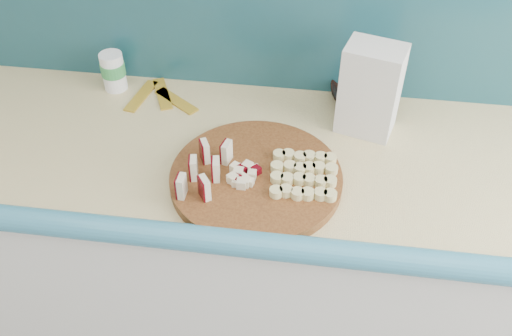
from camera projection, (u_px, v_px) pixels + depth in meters
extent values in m
cube|color=silver|center=(260.00, 266.00, 1.74)|extent=(2.20, 0.60, 0.88)
cube|color=#D3BA7B|center=(261.00, 155.00, 1.43)|extent=(2.20, 0.60, 0.03)
cube|color=teal|center=(242.00, 248.00, 1.21)|extent=(2.20, 0.06, 0.03)
cube|color=teal|center=(276.00, 4.00, 1.46)|extent=(2.20, 0.02, 0.50)
cylinder|color=#40200D|center=(256.00, 178.00, 1.33)|extent=(0.42, 0.42, 0.03)
cube|color=beige|center=(182.00, 186.00, 1.25)|extent=(0.02, 0.03, 0.06)
cube|color=#45040B|center=(178.00, 186.00, 1.25)|extent=(0.01, 0.03, 0.06)
cube|color=beige|center=(194.00, 168.00, 1.29)|extent=(0.02, 0.03, 0.06)
cube|color=#45040B|center=(190.00, 168.00, 1.29)|extent=(0.01, 0.03, 0.06)
cube|color=beige|center=(205.00, 151.00, 1.34)|extent=(0.02, 0.03, 0.06)
cube|color=#45040B|center=(202.00, 151.00, 1.34)|extent=(0.01, 0.03, 0.06)
cube|color=beige|center=(205.00, 188.00, 1.25)|extent=(0.02, 0.03, 0.06)
cube|color=#45040B|center=(201.00, 187.00, 1.25)|extent=(0.01, 0.03, 0.06)
cube|color=beige|center=(216.00, 169.00, 1.29)|extent=(0.02, 0.03, 0.06)
cube|color=#45040B|center=(212.00, 169.00, 1.29)|extent=(0.01, 0.03, 0.06)
cube|color=beige|center=(227.00, 152.00, 1.33)|extent=(0.02, 0.03, 0.06)
cube|color=#45040B|center=(223.00, 152.00, 1.33)|extent=(0.01, 0.03, 0.06)
cube|color=beige|center=(249.00, 171.00, 1.31)|extent=(0.02, 0.02, 0.02)
cube|color=beige|center=(252.00, 169.00, 1.32)|extent=(0.02, 0.02, 0.02)
cube|color=#45040B|center=(254.00, 166.00, 1.32)|extent=(0.02, 0.02, 0.02)
cube|color=beige|center=(248.00, 168.00, 1.32)|extent=(0.02, 0.02, 0.02)
cube|color=beige|center=(246.00, 165.00, 1.33)|extent=(0.02, 0.02, 0.02)
cube|color=beige|center=(242.00, 163.00, 1.33)|extent=(0.02, 0.02, 0.02)
cube|color=beige|center=(242.00, 168.00, 1.32)|extent=(0.02, 0.02, 0.02)
cube|color=beige|center=(238.00, 168.00, 1.32)|extent=(0.02, 0.02, 0.02)
cube|color=#45040B|center=(233.00, 170.00, 1.31)|extent=(0.02, 0.02, 0.02)
cube|color=beige|center=(240.00, 172.00, 1.31)|extent=(0.02, 0.02, 0.02)
cube|color=beige|center=(238.00, 175.00, 1.30)|extent=(0.02, 0.02, 0.02)
cube|color=beige|center=(244.00, 173.00, 1.31)|extent=(0.02, 0.02, 0.02)
cube|color=beige|center=(245.00, 175.00, 1.30)|extent=(0.02, 0.02, 0.02)
cube|color=beige|center=(249.00, 178.00, 1.30)|extent=(0.02, 0.02, 0.02)
cube|color=#45040B|center=(248.00, 173.00, 1.31)|extent=(0.02, 0.02, 0.02)
cube|color=beige|center=(253.00, 173.00, 1.31)|extent=(0.02, 0.02, 0.02)
cylinder|color=#CFC37E|center=(276.00, 191.00, 1.26)|extent=(0.03, 0.03, 0.02)
cylinder|color=#CFC37E|center=(287.00, 192.00, 1.26)|extent=(0.03, 0.03, 0.02)
cylinder|color=#CFC37E|center=(298.00, 193.00, 1.26)|extent=(0.03, 0.03, 0.02)
cylinder|color=#CFC37E|center=(309.00, 193.00, 1.26)|extent=(0.03, 0.03, 0.02)
cylinder|color=#CFC37E|center=(320.00, 194.00, 1.26)|extent=(0.03, 0.03, 0.02)
cylinder|color=#CFC37E|center=(331.00, 194.00, 1.26)|extent=(0.03, 0.03, 0.02)
cylinder|color=#CFC37E|center=(277.00, 179.00, 1.29)|extent=(0.03, 0.03, 0.02)
cylinder|color=#CFC37E|center=(288.00, 179.00, 1.29)|extent=(0.03, 0.03, 0.02)
cylinder|color=#CFC37E|center=(299.00, 180.00, 1.29)|extent=(0.03, 0.03, 0.02)
cylinder|color=#CFC37E|center=(309.00, 181.00, 1.29)|extent=(0.03, 0.03, 0.02)
cylinder|color=#CFC37E|center=(320.00, 181.00, 1.29)|extent=(0.03, 0.03, 0.02)
cylinder|color=#CFC37E|center=(331.00, 182.00, 1.29)|extent=(0.03, 0.03, 0.02)
cylinder|color=#CFC37E|center=(278.00, 167.00, 1.32)|extent=(0.03, 0.03, 0.02)
cylinder|color=#CFC37E|center=(289.00, 167.00, 1.32)|extent=(0.03, 0.03, 0.02)
cylinder|color=#CFC37E|center=(299.00, 168.00, 1.32)|extent=(0.03, 0.03, 0.02)
cylinder|color=#CFC37E|center=(309.00, 168.00, 1.32)|extent=(0.03, 0.03, 0.02)
cylinder|color=#CFC37E|center=(320.00, 169.00, 1.32)|extent=(0.03, 0.03, 0.02)
cylinder|color=#CFC37E|center=(330.00, 170.00, 1.32)|extent=(0.03, 0.03, 0.02)
cylinder|color=#CFC37E|center=(279.00, 155.00, 1.35)|extent=(0.03, 0.03, 0.02)
cylinder|color=#CFC37E|center=(289.00, 156.00, 1.35)|extent=(0.03, 0.03, 0.02)
cylinder|color=#CFC37E|center=(299.00, 156.00, 1.35)|extent=(0.03, 0.03, 0.02)
cylinder|color=#CFC37E|center=(310.00, 157.00, 1.35)|extent=(0.03, 0.03, 0.02)
cylinder|color=#CFC37E|center=(320.00, 158.00, 1.35)|extent=(0.03, 0.03, 0.02)
cylinder|color=#CFC37E|center=(330.00, 158.00, 1.35)|extent=(0.03, 0.03, 0.02)
imported|color=black|center=(362.00, 97.00, 1.55)|extent=(0.20, 0.20, 0.04)
cube|color=silver|center=(370.00, 90.00, 1.40)|extent=(0.16, 0.13, 0.24)
cylinder|color=white|center=(113.00, 71.00, 1.58)|extent=(0.06, 0.06, 0.11)
cylinder|color=#338E48|center=(113.00, 69.00, 1.57)|extent=(0.07, 0.07, 0.04)
cube|color=gold|center=(141.00, 96.00, 1.58)|extent=(0.06, 0.15, 0.01)
cube|color=gold|center=(162.00, 94.00, 1.59)|extent=(0.09, 0.15, 0.01)
cube|color=gold|center=(176.00, 101.00, 1.56)|extent=(0.14, 0.11, 0.01)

